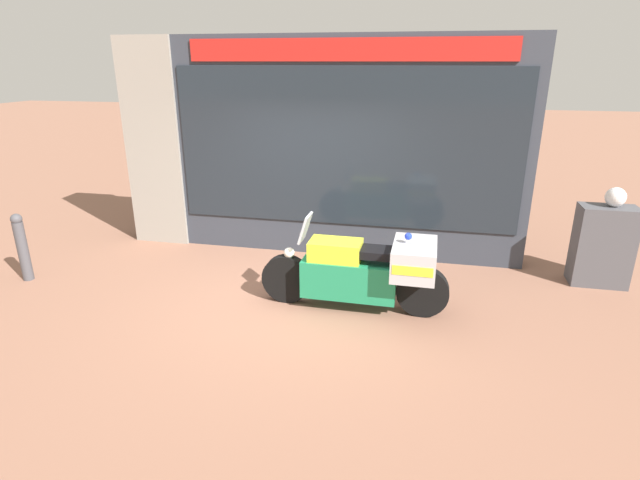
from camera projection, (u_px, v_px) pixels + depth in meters
name	position (u px, v px, depth m)	size (l,w,h in m)	color
ground_plane	(285.00, 301.00, 6.63)	(60.00, 60.00, 0.00)	#8E604C
shop_building	(291.00, 147.00, 7.97)	(6.49, 0.55, 3.39)	#333842
window_display	(342.00, 224.00, 8.25)	(5.07, 0.30, 1.97)	slate
paramedic_motorcycle	(368.00, 269.00, 6.22)	(2.40, 0.81, 1.22)	black
utility_cabinet	(602.00, 246.00, 6.96)	(0.75, 0.41, 1.14)	#4C4C51
white_helmet	(616.00, 197.00, 6.74)	(0.27, 0.27, 0.27)	white
street_bollard	(22.00, 246.00, 7.11)	(0.15, 0.15, 1.00)	#47474C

